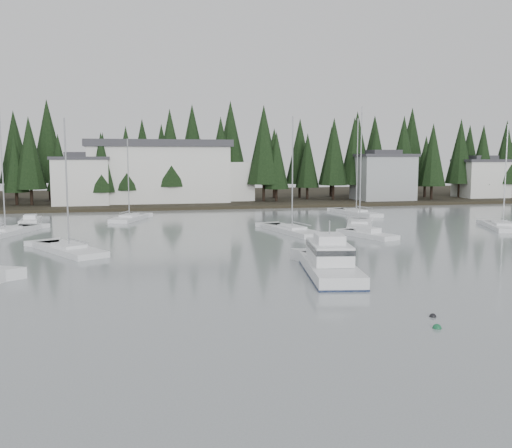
{
  "coord_description": "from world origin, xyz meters",
  "views": [
    {
      "loc": [
        -10.52,
        -20.51,
        8.36
      ],
      "look_at": [
        0.52,
        28.31,
        2.5
      ],
      "focal_mm": 40.0,
      "sensor_mm": 36.0,
      "label": 1
    }
  ],
  "objects_px": {
    "house_east_b": "(481,177)",
    "harbor_inn": "(170,172)",
    "house_east_a": "(383,176)",
    "sailboat_7": "(359,226)",
    "runabout_1": "(369,236)",
    "house_west": "(81,180)",
    "sailboat_4": "(503,228)",
    "sailboat_8": "(356,214)",
    "sailboat_2": "(129,220)",
    "sailboat_0": "(69,252)",
    "cabin_cruiser_center": "(330,266)",
    "sailboat_5": "(292,232)",
    "sailboat_9": "(6,234)",
    "runabout_3": "(30,222)"
  },
  "relations": [
    {
      "from": "house_east_b",
      "to": "harbor_inn",
      "type": "distance_m",
      "value": 61.02
    },
    {
      "from": "house_east_a",
      "to": "sailboat_7",
      "type": "distance_m",
      "value": 39.25
    },
    {
      "from": "sailboat_7",
      "to": "runabout_1",
      "type": "xyz_separation_m",
      "value": [
        -2.78,
        -9.05,
        0.06
      ]
    },
    {
      "from": "sailboat_7",
      "to": "house_east_b",
      "type": "bearing_deg",
      "value": -25.13
    },
    {
      "from": "house_west",
      "to": "sailboat_4",
      "type": "distance_m",
      "value": 65.24
    },
    {
      "from": "sailboat_8",
      "to": "sailboat_2",
      "type": "bearing_deg",
      "value": 79.81
    },
    {
      "from": "house_east_a",
      "to": "sailboat_0",
      "type": "height_order",
      "value": "sailboat_0"
    },
    {
      "from": "house_west",
      "to": "harbor_inn",
      "type": "bearing_deg",
      "value": 12.52
    },
    {
      "from": "harbor_inn",
      "to": "sailboat_8",
      "type": "xyz_separation_m",
      "value": [
        25.29,
        -24.59,
        -5.69
      ]
    },
    {
      "from": "runabout_1",
      "to": "cabin_cruiser_center",
      "type": "bearing_deg",
      "value": 129.0
    },
    {
      "from": "sailboat_5",
      "to": "sailboat_8",
      "type": "bearing_deg",
      "value": -51.65
    },
    {
      "from": "sailboat_4",
      "to": "sailboat_7",
      "type": "height_order",
      "value": "sailboat_7"
    },
    {
      "from": "house_east_a",
      "to": "sailboat_5",
      "type": "distance_m",
      "value": 47.61
    },
    {
      "from": "sailboat_8",
      "to": "sailboat_0",
      "type": "bearing_deg",
      "value": 113.4
    },
    {
      "from": "house_east_a",
      "to": "house_east_b",
      "type": "bearing_deg",
      "value": 5.19
    },
    {
      "from": "cabin_cruiser_center",
      "to": "sailboat_7",
      "type": "height_order",
      "value": "sailboat_7"
    },
    {
      "from": "harbor_inn",
      "to": "sailboat_4",
      "type": "xyz_separation_m",
      "value": [
        35.49,
        -44.35,
        -5.71
      ]
    },
    {
      "from": "house_east_a",
      "to": "sailboat_9",
      "type": "relative_size",
      "value": 0.72
    },
    {
      "from": "house_east_b",
      "to": "house_west",
      "type": "bearing_deg",
      "value": -179.25
    },
    {
      "from": "house_east_a",
      "to": "sailboat_5",
      "type": "relative_size",
      "value": 0.79
    },
    {
      "from": "house_east_a",
      "to": "sailboat_7",
      "type": "height_order",
      "value": "sailboat_7"
    },
    {
      "from": "house_east_b",
      "to": "sailboat_5",
      "type": "relative_size",
      "value": 0.71
    },
    {
      "from": "sailboat_0",
      "to": "sailboat_7",
      "type": "xyz_separation_m",
      "value": [
        32.71,
        12.18,
        0.02
      ]
    },
    {
      "from": "house_west",
      "to": "sailboat_7",
      "type": "relative_size",
      "value": 0.64
    },
    {
      "from": "house_west",
      "to": "sailboat_9",
      "type": "height_order",
      "value": "sailboat_9"
    },
    {
      "from": "sailboat_5",
      "to": "sailboat_9",
      "type": "relative_size",
      "value": 0.92
    },
    {
      "from": "house_west",
      "to": "cabin_cruiser_center",
      "type": "xyz_separation_m",
      "value": [
        21.48,
        -61.55,
        -3.98
      ]
    },
    {
      "from": "sailboat_7",
      "to": "runabout_3",
      "type": "relative_size",
      "value": 2.41
    },
    {
      "from": "house_west",
      "to": "harbor_inn",
      "type": "height_order",
      "value": "harbor_inn"
    },
    {
      "from": "cabin_cruiser_center",
      "to": "sailboat_8",
      "type": "relative_size",
      "value": 0.74
    },
    {
      "from": "cabin_cruiser_center",
      "to": "sailboat_0",
      "type": "xyz_separation_m",
      "value": [
        -19.17,
        14.36,
        -0.61
      ]
    },
    {
      "from": "sailboat_5",
      "to": "house_east_a",
      "type": "bearing_deg",
      "value": -48.28
    },
    {
      "from": "sailboat_9",
      "to": "house_east_b",
      "type": "bearing_deg",
      "value": -47.53
    },
    {
      "from": "sailboat_8",
      "to": "sailboat_9",
      "type": "bearing_deg",
      "value": 93.74
    },
    {
      "from": "sailboat_9",
      "to": "runabout_3",
      "type": "distance_m",
      "value": 11.45
    },
    {
      "from": "harbor_inn",
      "to": "sailboat_9",
      "type": "distance_m",
      "value": 42.43
    },
    {
      "from": "sailboat_0",
      "to": "sailboat_5",
      "type": "distance_m",
      "value": 24.56
    },
    {
      "from": "harbor_inn",
      "to": "sailboat_8",
      "type": "height_order",
      "value": "sailboat_8"
    },
    {
      "from": "sailboat_4",
      "to": "sailboat_8",
      "type": "xyz_separation_m",
      "value": [
        -10.2,
        19.76,
        0.02
      ]
    },
    {
      "from": "house_east_b",
      "to": "runabout_3",
      "type": "height_order",
      "value": "house_east_b"
    },
    {
      "from": "harbor_inn",
      "to": "sailboat_4",
      "type": "relative_size",
      "value": 2.33
    },
    {
      "from": "house_east_b",
      "to": "sailboat_4",
      "type": "bearing_deg",
      "value": -121.23
    },
    {
      "from": "sailboat_0",
      "to": "sailboat_2",
      "type": "bearing_deg",
      "value": -40.79
    },
    {
      "from": "house_west",
      "to": "cabin_cruiser_center",
      "type": "bearing_deg",
      "value": -70.76
    },
    {
      "from": "sailboat_2",
      "to": "sailboat_7",
      "type": "height_order",
      "value": "sailboat_7"
    },
    {
      "from": "sailboat_4",
      "to": "runabout_1",
      "type": "xyz_separation_m",
      "value": [
        -18.3,
        -3.05,
        0.06
      ]
    },
    {
      "from": "house_east_a",
      "to": "runabout_1",
      "type": "bearing_deg",
      "value": -116.82
    },
    {
      "from": "house_west",
      "to": "runabout_3",
      "type": "distance_m",
      "value": 22.82
    },
    {
      "from": "house_east_b",
      "to": "sailboat_8",
      "type": "bearing_deg",
      "value": -148.05
    },
    {
      "from": "house_east_a",
      "to": "runabout_1",
      "type": "height_order",
      "value": "house_east_a"
    }
  ]
}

